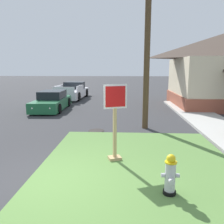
# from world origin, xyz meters

# --- Properties ---
(ground_plane) EXTENTS (160.00, 160.00, 0.00)m
(ground_plane) POSITION_xyz_m (0.00, 0.00, 0.00)
(ground_plane) COLOR #333335
(grass_corner_patch) EXTENTS (5.43, 5.86, 0.08)m
(grass_corner_patch) POSITION_xyz_m (2.11, 1.30, 0.04)
(grass_corner_patch) COLOR #567F3D
(grass_corner_patch) RESTS_ON ground
(sidewalk_strip) EXTENTS (2.20, 16.38, 0.12)m
(sidewalk_strip) POSITION_xyz_m (6.03, 5.40, 0.06)
(sidewalk_strip) COLOR #B2AFA8
(sidewalk_strip) RESTS_ON ground
(fire_hydrant) EXTENTS (0.38, 0.34, 0.89)m
(fire_hydrant) POSITION_xyz_m (2.68, -0.44, 0.50)
(fire_hydrant) COLOR black
(fire_hydrant) RESTS_ON grass_corner_patch
(stop_sign) EXTENTS (0.64, 0.39, 2.21)m
(stop_sign) POSITION_xyz_m (1.44, 1.36, 1.13)
(stop_sign) COLOR tan
(stop_sign) RESTS_ON grass_corner_patch
(manhole_cover) EXTENTS (0.70, 0.70, 0.02)m
(manhole_cover) POSITION_xyz_m (0.48, 4.71, 0.01)
(manhole_cover) COLOR black
(manhole_cover) RESTS_ON ground
(parked_sedan_green) EXTENTS (1.94, 4.46, 1.25)m
(parked_sedan_green) POSITION_xyz_m (-3.15, 9.88, 0.54)
(parked_sedan_green) COLOR #1E6038
(parked_sedan_green) RESTS_ON ground
(pickup_truck_white) EXTENTS (2.27, 5.52, 1.48)m
(pickup_truck_white) POSITION_xyz_m (-3.04, 15.64, 0.62)
(pickup_truck_white) COLOR silver
(pickup_truck_white) RESTS_ON ground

